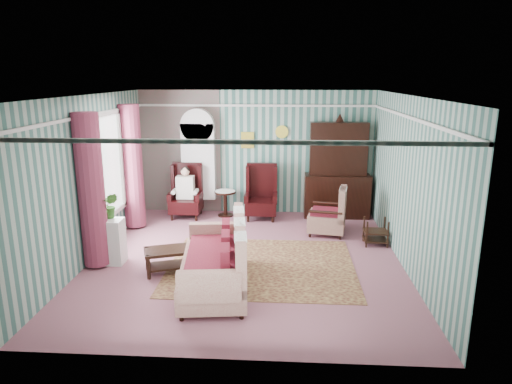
# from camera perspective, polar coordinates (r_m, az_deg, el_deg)

# --- Properties ---
(floor) EXTENTS (6.00, 6.00, 0.00)m
(floor) POSITION_cam_1_polar(r_m,az_deg,el_deg) (8.32, -1.28, -8.40)
(floor) COLOR #8D525B
(floor) RESTS_ON ground
(room_shell) EXTENTS (5.53, 6.02, 2.91)m
(room_shell) POSITION_cam_1_polar(r_m,az_deg,el_deg) (8.02, -5.68, 5.59)
(room_shell) COLOR #356057
(room_shell) RESTS_ON ground
(bookcase) EXTENTS (0.80, 0.28, 2.24)m
(bookcase) POSITION_cam_1_polar(r_m,az_deg,el_deg) (10.88, -7.16, 3.12)
(bookcase) COLOR silver
(bookcase) RESTS_ON floor
(dresser_hutch) EXTENTS (1.50, 0.56, 2.36)m
(dresser_hutch) POSITION_cam_1_polar(r_m,az_deg,el_deg) (10.64, 10.20, 3.08)
(dresser_hutch) COLOR black
(dresser_hutch) RESTS_ON floor
(wingback_left) EXTENTS (0.76, 0.80, 1.25)m
(wingback_left) POSITION_cam_1_polar(r_m,az_deg,el_deg) (10.67, -8.78, 0.11)
(wingback_left) COLOR black
(wingback_left) RESTS_ON floor
(wingback_right) EXTENTS (0.76, 0.80, 1.25)m
(wingback_right) POSITION_cam_1_polar(r_m,az_deg,el_deg) (10.44, 0.65, -0.04)
(wingback_right) COLOR black
(wingback_right) RESTS_ON floor
(seated_woman) EXTENTS (0.44, 0.40, 1.18)m
(seated_woman) POSITION_cam_1_polar(r_m,az_deg,el_deg) (10.67, -8.78, -0.07)
(seated_woman) COLOR white
(seated_woman) RESTS_ON floor
(round_side_table) EXTENTS (0.50, 0.50, 0.60)m
(round_side_table) POSITION_cam_1_polar(r_m,az_deg,el_deg) (10.74, -3.85, -1.45)
(round_side_table) COLOR black
(round_side_table) RESTS_ON floor
(nest_table) EXTENTS (0.45, 0.38, 0.54)m
(nest_table) POSITION_cam_1_polar(r_m,az_deg,el_deg) (9.22, 14.74, -4.79)
(nest_table) COLOR black
(nest_table) RESTS_ON floor
(plant_stand) EXTENTS (0.55, 0.35, 0.80)m
(plant_stand) POSITION_cam_1_polar(r_m,az_deg,el_deg) (8.44, -18.02, -5.88)
(plant_stand) COLOR silver
(plant_stand) RESTS_ON floor
(rug) EXTENTS (3.20, 2.60, 0.01)m
(rug) POSITION_cam_1_polar(r_m,az_deg,el_deg) (8.03, 0.70, -9.24)
(rug) COLOR #4F1A1C
(rug) RESTS_ON floor
(sofa) EXTENTS (1.30, 2.29, 1.06)m
(sofa) POSITION_cam_1_polar(r_m,az_deg,el_deg) (7.10, -5.35, -7.97)
(sofa) COLOR #BCAC92
(sofa) RESTS_ON floor
(floral_armchair) EXTENTS (0.86, 0.94, 0.88)m
(floral_armchair) POSITION_cam_1_polar(r_m,az_deg,el_deg) (9.60, 8.86, -2.63)
(floral_armchair) COLOR beige
(floral_armchair) RESTS_ON floor
(coffee_table) EXTENTS (0.93, 0.73, 0.41)m
(coffee_table) POSITION_cam_1_polar(r_m,az_deg,el_deg) (7.88, -10.74, -8.40)
(coffee_table) COLOR black
(coffee_table) RESTS_ON floor
(potted_plant_a) EXTENTS (0.39, 0.34, 0.42)m
(potted_plant_a) POSITION_cam_1_polar(r_m,az_deg,el_deg) (8.20, -18.83, -2.07)
(potted_plant_a) COLOR #1B581D
(potted_plant_a) RESTS_ON plant_stand
(potted_plant_b) EXTENTS (0.28, 0.24, 0.45)m
(potted_plant_b) POSITION_cam_1_polar(r_m,az_deg,el_deg) (8.32, -17.69, -1.62)
(potted_plant_b) COLOR #245A1C
(potted_plant_b) RESTS_ON plant_stand
(potted_plant_c) EXTENTS (0.27, 0.27, 0.39)m
(potted_plant_c) POSITION_cam_1_polar(r_m,az_deg,el_deg) (8.35, -18.64, -1.86)
(potted_plant_c) COLOR #1A561D
(potted_plant_c) RESTS_ON plant_stand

